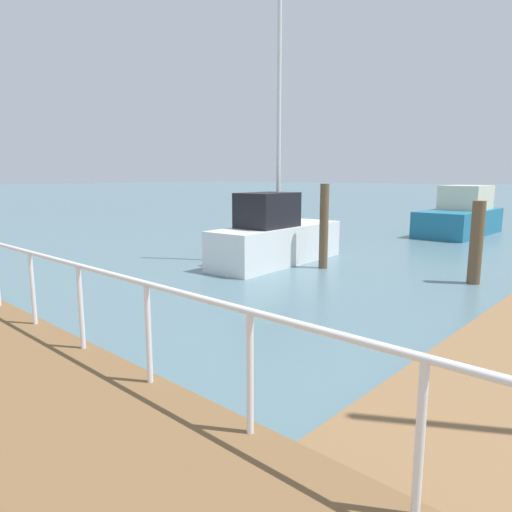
% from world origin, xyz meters
% --- Properties ---
extents(ground_plane, '(300.00, 300.00, 0.00)m').
position_xyz_m(ground_plane, '(0.00, 20.00, 0.00)').
color(ground_plane, slate).
extents(dock_piling_0, '(0.30, 0.30, 1.96)m').
position_xyz_m(dock_piling_0, '(5.62, 13.86, 0.98)').
color(dock_piling_0, brown).
rests_on(dock_piling_0, ground_plane).
extents(dock_piling_1, '(0.24, 0.24, 2.32)m').
position_xyz_m(dock_piling_1, '(4.77, 17.55, 1.16)').
color(dock_piling_1, brown).
rests_on(dock_piling_1, ground_plane).
extents(moored_boat_0, '(4.87, 1.78, 8.45)m').
position_xyz_m(moored_boat_0, '(4.46, 19.00, 0.80)').
color(moored_boat_0, white).
rests_on(moored_boat_0, ground_plane).
extents(moored_boat_1, '(5.19, 2.12, 2.11)m').
position_xyz_m(moored_boat_1, '(15.06, 17.39, 0.80)').
color(moored_boat_1, '#1E6B8C').
rests_on(moored_boat_1, ground_plane).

